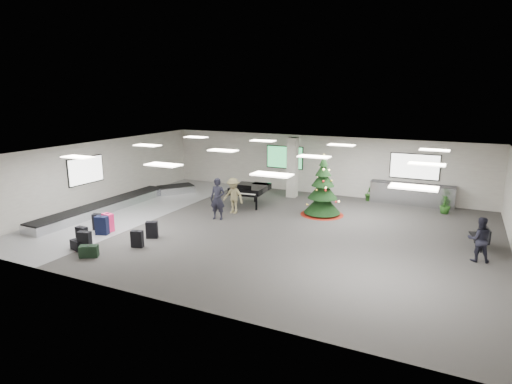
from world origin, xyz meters
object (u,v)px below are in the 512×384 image
at_px(baggage_carousel, 120,203).
at_px(traveler_b, 233,196).
at_px(service_counter, 412,194).
at_px(traveler_a, 218,199).
at_px(grand_piano, 249,189).
at_px(potted_plant_left, 369,193).
at_px(christmas_tree, 323,194).
at_px(traveler_bench, 479,239).
at_px(pink_suitcase, 108,222).
at_px(potted_plant_right, 445,204).
at_px(bench, 482,236).

height_order(baggage_carousel, traveler_b, traveler_b).
xyz_separation_m(service_counter, traveler_a, (-7.46, -6.40, 0.38)).
relative_size(grand_piano, potted_plant_left, 2.72).
bearing_deg(grand_piano, christmas_tree, -4.74).
distance_m(service_counter, traveler_bench, 7.36).
bearing_deg(pink_suitcase, potted_plant_left, 59.61).
height_order(christmas_tree, potted_plant_left, christmas_tree).
bearing_deg(traveler_b, potted_plant_right, 33.49).
xyz_separation_m(pink_suitcase, traveler_bench, (13.47, 3.00, 0.40)).
height_order(pink_suitcase, potted_plant_right, potted_plant_right).
bearing_deg(traveler_a, christmas_tree, 26.03).
height_order(grand_piano, bench, grand_piano).
height_order(traveler_a, potted_plant_right, traveler_a).
bearing_deg(baggage_carousel, potted_plant_left, 31.40).
bearing_deg(potted_plant_right, traveler_bench, -77.69).
height_order(service_counter, traveler_b, traveler_b).
distance_m(grand_piano, traveler_a, 2.70).
bearing_deg(grand_piano, baggage_carousel, -156.61).
bearing_deg(baggage_carousel, traveler_bench, -0.19).
distance_m(traveler_b, potted_plant_right, 9.87).
distance_m(pink_suitcase, potted_plant_left, 12.89).
relative_size(service_counter, pink_suitcase, 5.33).
relative_size(service_counter, bench, 2.93).
height_order(christmas_tree, grand_piano, christmas_tree).
bearing_deg(traveler_a, traveler_bench, -10.58).
distance_m(traveler_b, traveler_bench, 10.28).
height_order(bench, traveler_b, traveler_b).
relative_size(traveler_b, potted_plant_left, 2.09).
xyz_separation_m(christmas_tree, traveler_bench, (6.36, -3.10, -0.21)).
bearing_deg(bench, traveler_a, 175.68).
distance_m(grand_piano, traveler_b, 1.54).
relative_size(bench, traveler_a, 0.74).
relative_size(christmas_tree, traveler_b, 1.70).
bearing_deg(potted_plant_left, potted_plant_right, -13.28).
distance_m(pink_suitcase, potted_plant_right, 15.04).
height_order(service_counter, potted_plant_left, service_counter).
height_order(baggage_carousel, potted_plant_right, potted_plant_right).
height_order(traveler_a, traveler_bench, traveler_a).
relative_size(baggage_carousel, potted_plant_left, 12.09).
distance_m(christmas_tree, traveler_bench, 7.08).
xyz_separation_m(pink_suitcase, traveler_b, (3.31, 4.54, 0.47)).
bearing_deg(potted_plant_left, traveler_bench, -53.50).
relative_size(bench, traveler_bench, 0.90).
bearing_deg(potted_plant_left, christmas_tree, -112.28).
relative_size(traveler_bench, potted_plant_right, 1.75).
relative_size(service_counter, potted_plant_left, 5.04).
relative_size(service_counter, traveler_a, 2.18).
relative_size(baggage_carousel, service_counter, 2.40).
xyz_separation_m(bench, traveler_bench, (-0.14, -1.44, 0.29)).
distance_m(christmas_tree, traveler_b, 4.12).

